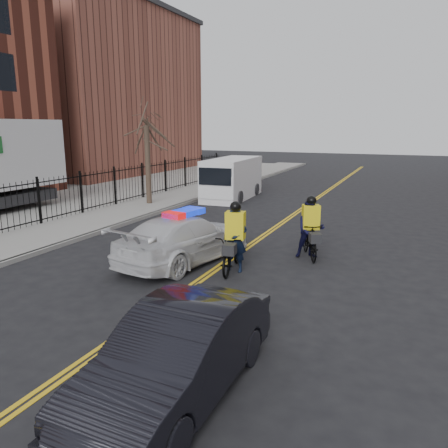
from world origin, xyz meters
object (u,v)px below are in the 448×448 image
dark_sedan (178,354)px  cyclist_far (310,234)px  police_cruiser (185,238)px  cyclist_near (235,247)px  cargo_van (231,179)px

dark_sedan → cyclist_far: bearing=89.0°
cyclist_far → police_cruiser: bearing=-175.6°
dark_sedan → cyclist_far: size_ratio=2.15×
cyclist_near → cyclist_far: size_ratio=1.08×
cargo_van → cyclist_far: cargo_van is taller
dark_sedan → cargo_van: 19.02m
police_cruiser → dark_sedan: 6.99m
cyclist_far → dark_sedan: bearing=-116.0°
dark_sedan → cyclist_far: (0.18, 8.10, 0.07)m
dark_sedan → cargo_van: size_ratio=0.78×
dark_sedan → cargo_van: bearing=110.6°
cargo_van → cyclist_far: size_ratio=2.76×
police_cruiser → cargo_van: size_ratio=0.95×
dark_sedan → cyclist_far: 8.11m
police_cruiser → cargo_van: (-3.34, 11.65, 0.39)m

